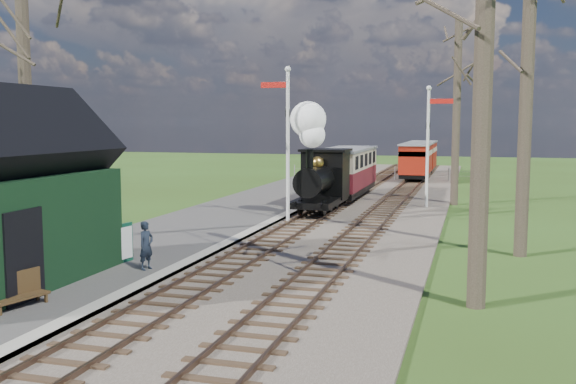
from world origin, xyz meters
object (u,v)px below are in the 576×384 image
at_px(red_carriage_b, 422,156).
at_px(sign_board, 123,243).
at_px(semaphore_far, 429,137).
at_px(person, 146,245).
at_px(coach, 346,170).
at_px(bench, 16,291).
at_px(locomotive, 319,167).
at_px(semaphore_near, 286,133).
at_px(red_carriage_a, 416,161).

bearing_deg(red_carriage_b, sign_board, -98.97).
relative_size(semaphore_far, person, 4.48).
xyz_separation_m(semaphore_far, coach, (-4.37, 2.43, -1.78)).
distance_m(semaphore_far, red_carriage_b, 19.66).
xyz_separation_m(semaphore_far, bench, (-7.09, -19.37, -2.81)).
bearing_deg(red_carriage_b, semaphore_far, -84.80).
bearing_deg(coach, locomotive, -90.11).
xyz_separation_m(locomotive, coach, (0.01, 6.07, -0.58)).
height_order(locomotive, sign_board, locomotive).
bearing_deg(coach, semaphore_far, -29.06).
height_order(semaphore_near, semaphore_far, semaphore_near).
relative_size(locomotive, bench, 3.51).
bearing_deg(red_carriage_b, bench, -97.79).
xyz_separation_m(semaphore_far, sign_board, (-7.20, -14.92, -2.61)).
height_order(coach, sign_board, coach).
bearing_deg(semaphore_far, locomotive, -140.34).
height_order(locomotive, red_carriage_b, locomotive).
xyz_separation_m(locomotive, sign_board, (-2.82, -11.29, -1.41)).
bearing_deg(person, red_carriage_a, 6.66).
distance_m(coach, red_carriage_a, 11.85).
bearing_deg(person, semaphore_near, 8.99).
bearing_deg(red_carriage_a, person, -98.47).
xyz_separation_m(semaphore_far, person, (-6.17, -15.52, -2.51)).
xyz_separation_m(semaphore_near, locomotive, (0.76, 2.36, -1.47)).
distance_m(coach, person, 18.06).
relative_size(semaphore_near, bench, 4.66).
bearing_deg(bench, semaphore_near, 81.71).
distance_m(red_carriage_a, person, 29.84).
height_order(red_carriage_a, person, red_carriage_a).
distance_m(locomotive, red_carriage_a, 17.83).
xyz_separation_m(semaphore_far, red_carriage_a, (-1.77, 13.99, -1.91)).
relative_size(semaphore_far, bench, 4.29).
xyz_separation_m(coach, red_carriage_a, (2.60, 11.56, -0.13)).
height_order(semaphore_near, coach, semaphore_near).
relative_size(locomotive, red_carriage_a, 0.96).
distance_m(locomotive, sign_board, 11.72).
relative_size(locomotive, red_carriage_b, 0.96).
bearing_deg(red_carriage_a, semaphore_far, -82.77).
distance_m(red_carriage_a, red_carriage_b, 5.50).
bearing_deg(red_carriage_a, sign_board, -100.64).
relative_size(semaphore_near, coach, 0.83).
xyz_separation_m(red_carriage_b, bench, (-5.32, -38.86, -0.90)).
bearing_deg(locomotive, red_carriage_b, 83.56).
xyz_separation_m(locomotive, person, (-1.78, -11.89, -1.32)).
height_order(coach, red_carriage_a, coach).
height_order(bench, person, person).
height_order(coach, bench, coach).
distance_m(semaphore_far, sign_board, 16.77).
relative_size(coach, person, 5.87).
xyz_separation_m(red_carriage_a, bench, (-5.32, -33.36, -0.90)).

